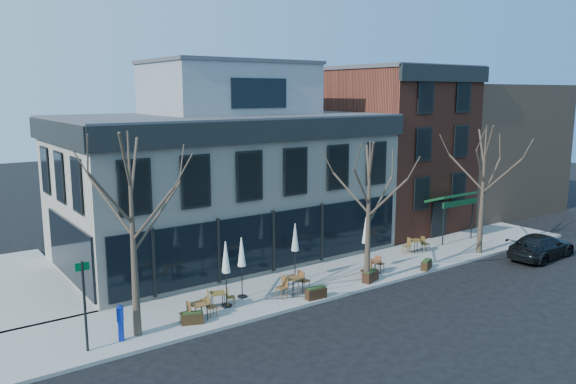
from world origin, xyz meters
TOP-DOWN VIEW (x-y plane):
  - ground at (0.00, 0.00)m, footprint 120.00×120.00m
  - sidewalk_front at (3.25, -2.15)m, footprint 33.50×4.70m
  - sidewalk_side at (-11.25, 6.00)m, footprint 4.50×12.00m
  - corner_building at (0.07, 5.07)m, footprint 18.39×10.39m
  - red_brick_building at (13.00, 4.98)m, footprint 8.20×11.78m
  - bg_building at (23.00, 6.00)m, footprint 12.00×12.00m
  - tree_corner at (-8.49, -3.20)m, footprint 3.93×3.98m
  - tree_mid at (3.01, -3.90)m, footprint 3.50×3.55m
  - tree_right at (12.01, -3.90)m, footprint 3.72×3.77m
  - sign_pole at (-10.50, -3.50)m, footprint 0.50×0.10m
  - parked_sedan at (14.35, -6.36)m, footprint 5.03×2.27m
  - call_box at (-9.21, -3.39)m, footprint 0.31×0.29m
  - cafe_set_0 at (-5.91, -3.29)m, footprint 1.65×0.67m
  - cafe_set_1 at (-4.61, -2.53)m, footprint 1.61×0.88m
  - cafe_set_2 at (-0.97, -3.15)m, footprint 1.96×0.86m
  - cafe_set_4 at (4.10, -3.20)m, footprint 1.72×0.80m
  - cafe_set_5 at (9.00, -1.71)m, footprint 1.79×0.86m
  - umbrella_0 at (-4.24, -2.67)m, footprint 0.47×0.47m
  - umbrella_1 at (-3.10, -2.09)m, footprint 0.46×0.46m
  - umbrella_2 at (0.26, -1.61)m, footprint 0.47×0.47m
  - umbrella_3 at (4.11, -2.58)m, footprint 0.47×0.47m
  - planter_0 at (-6.31, -3.50)m, footprint 0.96×0.66m
  - planter_1 at (-0.44, -4.19)m, footprint 1.01×0.49m
  - planter_2 at (3.25, -3.90)m, footprint 1.07×0.67m
  - planter_3 at (7.06, -4.20)m, footprint 0.98×0.71m

SIDE VIEW (x-z plane):
  - ground at x=0.00m, z-range 0.00..0.00m
  - sidewalk_front at x=3.25m, z-range 0.00..0.15m
  - sidewalk_side at x=-11.25m, z-range 0.00..0.15m
  - planter_0 at x=-6.31m, z-range 0.15..0.65m
  - planter_3 at x=7.06m, z-range 0.15..0.66m
  - planter_1 at x=-0.44m, z-range 0.15..0.69m
  - planter_2 at x=3.25m, z-range 0.15..0.71m
  - cafe_set_1 at x=-4.61m, z-range 0.16..0.99m
  - cafe_set_0 at x=-5.91m, z-range 0.16..1.03m
  - cafe_set_4 at x=4.10m, z-range 0.16..1.05m
  - cafe_set_5 at x=9.00m, z-range 0.16..1.08m
  - cafe_set_2 at x=-0.97m, z-range 0.16..1.17m
  - parked_sedan at x=14.35m, z-range 0.00..1.43m
  - call_box at x=-9.21m, z-range 0.19..1.66m
  - sign_pole at x=-10.50m, z-range 0.37..3.77m
  - umbrella_1 at x=-3.10m, z-range 0.74..3.58m
  - umbrella_3 at x=4.11m, z-range 0.75..3.68m
  - umbrella_2 at x=0.26m, z-range 0.75..3.69m
  - umbrella_0 at x=-4.24m, z-range 0.76..3.72m
  - tree_mid at x=3.01m, z-range 0.27..7.31m
  - tree_right at x=12.01m, z-range 0.28..7.76m
  - tree_corner at x=-8.49m, z-range 0.29..8.21m
  - corner_building at x=0.07m, z-range -0.83..10.27m
  - bg_building at x=23.00m, z-range 0.00..10.00m
  - red_brick_building at x=13.00m, z-range 0.05..11.22m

